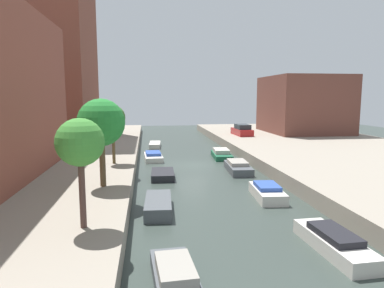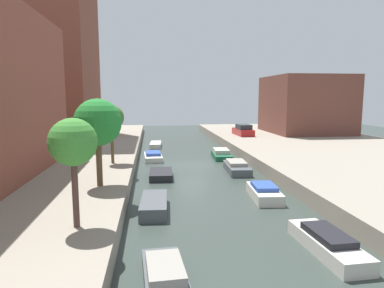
{
  "view_description": "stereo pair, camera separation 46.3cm",
  "coord_description": "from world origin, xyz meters",
  "views": [
    {
      "loc": [
        -4.07,
        -29.8,
        6.11
      ],
      "look_at": [
        0.51,
        4.8,
        1.25
      ],
      "focal_mm": 32.25,
      "sensor_mm": 36.0,
      "label": 1
    },
    {
      "loc": [
        -3.61,
        -29.86,
        6.11
      ],
      "look_at": [
        0.51,
        4.8,
        1.25
      ],
      "focal_mm": 32.25,
      "sensor_mm": 36.0,
      "label": 2
    }
  ],
  "objects": [
    {
      "name": "parked_car",
      "position": [
        8.4,
        14.17,
        1.61
      ],
      "size": [
        1.93,
        4.62,
        1.45
      ],
      "color": "maroon",
      "rests_on": "quay_right"
    },
    {
      "name": "quay_right",
      "position": [
        15.0,
        0.0,
        0.5
      ],
      "size": [
        20.0,
        64.0,
        1.0
      ],
      "primitive_type": "cube",
      "color": "gray",
      "rests_on": "ground_plane"
    },
    {
      "name": "ground_plane",
      "position": [
        0.0,
        0.0,
        0.0
      ],
      "size": [
        84.0,
        84.0,
        0.0
      ],
      "primitive_type": "plane",
      "color": "#333D38"
    },
    {
      "name": "moored_boat_left_2",
      "position": [
        -2.94,
        -4.4,
        0.26
      ],
      "size": [
        1.79,
        3.23,
        0.52
      ],
      "color": "#232328",
      "rests_on": "ground_plane"
    },
    {
      "name": "moored_boat_right_3",
      "position": [
        3.3,
        3.43,
        0.36
      ],
      "size": [
        1.94,
        4.35,
        0.87
      ],
      "color": "#195638",
      "rests_on": "ground_plane"
    },
    {
      "name": "street_tree_1",
      "position": [
        -6.59,
        -10.09,
        4.62
      ],
      "size": [
        2.66,
        2.66,
        4.98
      ],
      "color": "brown",
      "rests_on": "quay_left"
    },
    {
      "name": "street_tree_0",
      "position": [
        -6.59,
        -16.4,
        4.32
      ],
      "size": [
        1.85,
        1.85,
        4.3
      ],
      "color": "#513831",
      "rests_on": "quay_left"
    },
    {
      "name": "moored_boat_left_4",
      "position": [
        -3.12,
        11.49,
        0.28
      ],
      "size": [
        1.49,
        3.84,
        0.57
      ],
      "color": "beige",
      "rests_on": "ground_plane"
    },
    {
      "name": "street_tree_2",
      "position": [
        -6.59,
        -3.3,
        4.47
      ],
      "size": [
        1.88,
        1.88,
        4.46
      ],
      "color": "brown",
      "rests_on": "quay_left"
    },
    {
      "name": "quay_left",
      "position": [
        -15.0,
        0.0,
        0.5
      ],
      "size": [
        20.0,
        64.0,
        1.0
      ],
      "primitive_type": "cube",
      "color": "gray",
      "rests_on": "ground_plane"
    },
    {
      "name": "low_block_right",
      "position": [
        18.0,
        16.74,
        4.94
      ],
      "size": [
        10.0,
        11.4,
        7.88
      ],
      "primitive_type": "cube",
      "color": "brown",
      "rests_on": "quay_right"
    },
    {
      "name": "moored_boat_right_2",
      "position": [
        3.24,
        -3.05,
        0.38
      ],
      "size": [
        1.88,
        4.38,
        0.89
      ],
      "color": "#4C5156",
      "rests_on": "ground_plane"
    },
    {
      "name": "moored_boat_right_0",
      "position": [
        3.21,
        -17.71,
        0.38
      ],
      "size": [
        1.54,
        4.3,
        0.87
      ],
      "color": "beige",
      "rests_on": "ground_plane"
    },
    {
      "name": "moored_boat_right_1",
      "position": [
        3.06,
        -10.45,
        0.38
      ],
      "size": [
        1.76,
        3.6,
        0.86
      ],
      "color": "beige",
      "rests_on": "ground_plane"
    },
    {
      "name": "moored_boat_left_1",
      "position": [
        -3.53,
        -11.99,
        0.35
      ],
      "size": [
        1.55,
        3.77,
        0.69
      ],
      "color": "#4C5156",
      "rests_on": "ground_plane"
    },
    {
      "name": "moored_boat_left_3",
      "position": [
        -3.49,
        3.22,
        0.32
      ],
      "size": [
        1.81,
        4.11,
        0.76
      ],
      "color": "beige",
      "rests_on": "ground_plane"
    },
    {
      "name": "apartment_tower_far",
      "position": [
        -16.0,
        16.38,
        13.44
      ],
      "size": [
        10.0,
        13.59,
        24.88
      ],
      "primitive_type": "cube",
      "color": "brown",
      "rests_on": "quay_left"
    },
    {
      "name": "moored_boat_left_0",
      "position": [
        -3.24,
        -19.47,
        0.36
      ],
      "size": [
        1.57,
        3.76,
        0.87
      ],
      "color": "#4C5156",
      "rests_on": "ground_plane"
    }
  ]
}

